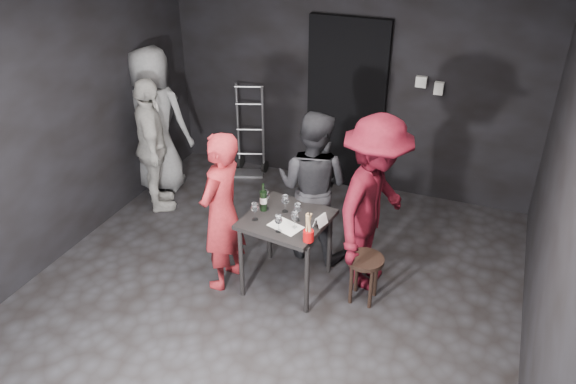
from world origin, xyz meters
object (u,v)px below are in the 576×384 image
at_px(hand_truck, 250,157).
at_px(tasting_table, 287,227).
at_px(stool, 365,267).
at_px(server_red, 221,209).
at_px(man_maroon, 375,193).
at_px(bystander_grey, 153,107).
at_px(wine_bottle, 263,200).
at_px(bystander_cream, 152,143).
at_px(woman_black, 313,183).
at_px(breadstick_cup, 309,228).

xyz_separation_m(hand_truck, tasting_table, (1.33, -2.00, 0.43)).
bearing_deg(stool, hand_truck, 136.69).
distance_m(tasting_table, server_red, 0.62).
bearing_deg(hand_truck, server_red, -90.80).
bearing_deg(tasting_table, stool, 3.28).
distance_m(tasting_table, man_maroon, 0.86).
height_order(bystander_grey, wine_bottle, bystander_grey).
bearing_deg(server_red, man_maroon, 115.87).
relative_size(hand_truck, tasting_table, 1.59).
distance_m(stool, bystander_cream, 2.83).
height_order(woman_black, bystander_cream, bystander_cream).
bearing_deg(server_red, stool, 103.33).
xyz_separation_m(tasting_table, man_maroon, (0.72, 0.34, 0.33)).
distance_m(hand_truck, stool, 2.85).
xyz_separation_m(bystander_grey, wine_bottle, (1.96, -1.19, -0.21)).
bearing_deg(man_maroon, server_red, 122.35).
distance_m(server_red, breadstick_cup, 0.89).
bearing_deg(tasting_table, woman_black, 86.00).
distance_m(hand_truck, breadstick_cup, 2.88).
xyz_separation_m(man_maroon, breadstick_cup, (-0.41, -0.62, -0.10)).
distance_m(tasting_table, bystander_cream, 2.11).
bearing_deg(stool, woman_black, 142.35).
bearing_deg(woman_black, man_maroon, 163.41).
bearing_deg(wine_bottle, hand_truck, 118.89).
xyz_separation_m(man_maroon, bystander_grey, (-2.92, 0.88, 0.08)).
bearing_deg(wine_bottle, tasting_table, -9.77).
bearing_deg(bystander_cream, stool, -143.50).
bearing_deg(bystander_grey, woman_black, 159.12).
relative_size(server_red, bystander_grey, 0.77).
height_order(bystander_cream, bystander_grey, bystander_grey).
bearing_deg(bystander_grey, breadstick_cup, 144.19).
relative_size(server_red, wine_bottle, 5.91).
bearing_deg(bystander_grey, wine_bottle, 143.86).
xyz_separation_m(man_maroon, wine_bottle, (-0.96, -0.30, -0.12)).
relative_size(bystander_grey, wine_bottle, 7.71).
relative_size(server_red, breadstick_cup, 5.71).
bearing_deg(woman_black, server_red, 54.82).
height_order(stool, breadstick_cup, breadstick_cup).
bearing_deg(server_red, hand_truck, -157.25).
distance_m(stool, breadstick_cup, 0.74).
relative_size(woman_black, bystander_cream, 0.98).
relative_size(bystander_cream, bystander_grey, 0.78).
relative_size(stool, wine_bottle, 1.71).
distance_m(bystander_grey, wine_bottle, 2.30).
height_order(woman_black, wine_bottle, woman_black).
distance_m(stool, wine_bottle, 1.11).
bearing_deg(tasting_table, man_maroon, 25.63).
bearing_deg(wine_bottle, man_maroon, 17.32).
bearing_deg(woman_black, bystander_cream, -2.16).
relative_size(hand_truck, bystander_grey, 0.56).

